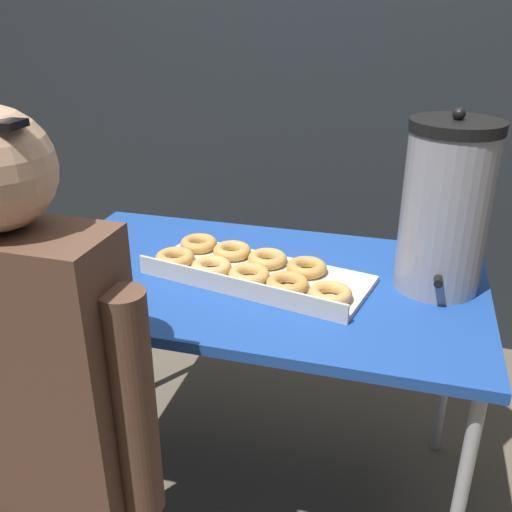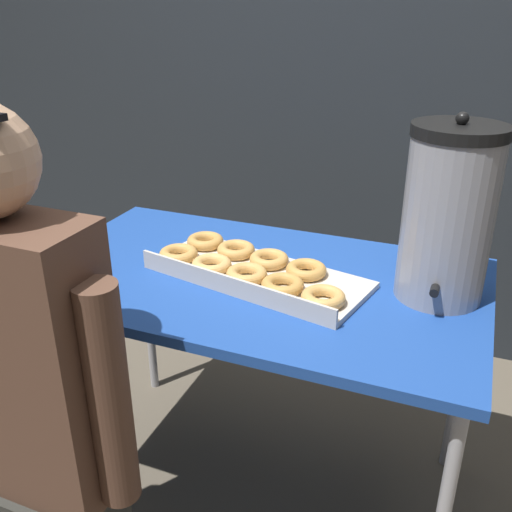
{
  "view_description": "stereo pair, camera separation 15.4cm",
  "coord_description": "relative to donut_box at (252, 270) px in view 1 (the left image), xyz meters",
  "views": [
    {
      "loc": [
        0.38,
        -1.35,
        1.45
      ],
      "look_at": [
        0.0,
        0.0,
        0.81
      ],
      "focal_mm": 40.0,
      "sensor_mm": 36.0,
      "label": 1
    },
    {
      "loc": [
        0.52,
        -1.3,
        1.45
      ],
      "look_at": [
        0.0,
        0.0,
        0.81
      ],
      "focal_mm": 40.0,
      "sensor_mm": 36.0,
      "label": 2
    }
  ],
  "objects": [
    {
      "name": "person_seated",
      "position": [
        -0.3,
        -0.55,
        -0.15
      ],
      "size": [
        0.53,
        0.22,
        1.29
      ],
      "rotation": [
        0.0,
        0.0,
        3.13
      ],
      "color": "#33332D",
      "rests_on": "ground"
    },
    {
      "name": "donut_box",
      "position": [
        0.0,
        0.0,
        0.0
      ],
      "size": [
        0.64,
        0.37,
        0.05
      ],
      "rotation": [
        0.0,
        0.0,
        -0.21
      ],
      "color": "beige",
      "rests_on": "folding_table"
    },
    {
      "name": "back_wall",
      "position": [
        0.01,
        1.11,
        0.52
      ],
      "size": [
        6.0,
        0.11,
        2.57
      ],
      "color": "#23282D",
      "rests_on": "ground"
    },
    {
      "name": "cell_phone",
      "position": [
        -0.41,
        -0.16,
        -0.02
      ],
      "size": [
        0.12,
        0.15,
        0.01
      ],
      "rotation": [
        0.0,
        0.0,
        0.44
      ],
      "color": "#2D334C",
      "rests_on": "folding_table"
    },
    {
      "name": "coffee_urn",
      "position": [
        0.48,
        0.08,
        0.2
      ],
      "size": [
        0.22,
        0.25,
        0.46
      ],
      "color": "#939399",
      "rests_on": "folding_table"
    },
    {
      "name": "ground_plane",
      "position": [
        0.01,
        0.01,
        -0.78
      ],
      "size": [
        12.0,
        12.0,
        0.0
      ],
      "primitive_type": "plane",
      "color": "brown"
    },
    {
      "name": "folding_table",
      "position": [
        0.01,
        0.01,
        -0.08
      ],
      "size": [
        1.23,
        0.72,
        0.75
      ],
      "color": "#1E479E",
      "rests_on": "ground"
    }
  ]
}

